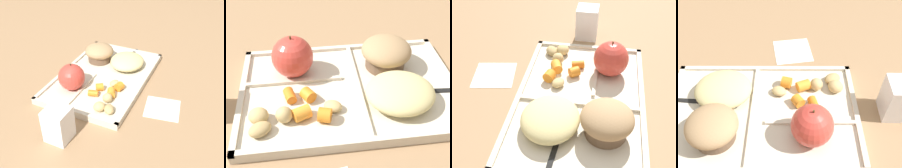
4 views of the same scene
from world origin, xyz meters
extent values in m
plane|color=#997551|center=(0.00, 0.00, 0.00)|extent=(6.00, 6.00, 0.00)
cube|color=beige|center=(0.00, 0.00, 0.01)|extent=(0.40, 0.26, 0.01)
cube|color=beige|center=(0.00, -0.13, 0.02)|extent=(0.40, 0.01, 0.01)
cube|color=beige|center=(0.00, 0.13, 0.02)|extent=(0.40, 0.01, 0.01)
cube|color=beige|center=(-0.19, 0.00, 0.02)|extent=(0.01, 0.26, 0.01)
cube|color=beige|center=(0.19, 0.00, 0.02)|extent=(0.01, 0.26, 0.01)
cube|color=beige|center=(0.02, 0.00, 0.02)|extent=(0.01, 0.24, 0.01)
cube|color=beige|center=(-0.10, 0.03, 0.02)|extent=(0.18, 0.01, 0.01)
sphere|color=#C63D33|center=(-0.10, 0.06, 0.05)|extent=(0.08, 0.08, 0.08)
cylinder|color=#4C381E|center=(-0.10, 0.06, 0.09)|extent=(0.00, 0.00, 0.01)
cylinder|color=brown|center=(0.08, 0.06, 0.03)|extent=(0.08, 0.08, 0.03)
ellipsoid|color=tan|center=(0.08, 0.06, 0.05)|extent=(0.10, 0.10, 0.05)
cylinder|color=orange|center=(-0.11, -0.02, 0.02)|extent=(0.02, 0.03, 0.02)
cylinder|color=orange|center=(-0.05, -0.07, 0.03)|extent=(0.03, 0.03, 0.02)
cylinder|color=orange|center=(-0.09, -0.06, 0.03)|extent=(0.03, 0.03, 0.02)
cylinder|color=orange|center=(-0.08, -0.02, 0.02)|extent=(0.03, 0.03, 0.02)
ellipsoid|color=tan|center=(-0.04, -0.05, 0.02)|extent=(0.04, 0.04, 0.02)
ellipsoid|color=tan|center=(-0.12, -0.07, 0.03)|extent=(0.03, 0.03, 0.03)
ellipsoid|color=tan|center=(-0.15, -0.09, 0.02)|extent=(0.05, 0.04, 0.02)
ellipsoid|color=tan|center=(-0.16, -0.06, 0.03)|extent=(0.04, 0.04, 0.02)
ellipsoid|color=#D6C684|center=(0.08, -0.05, 0.03)|extent=(0.12, 0.11, 0.04)
sphere|color=brown|center=(0.09, -0.05, 0.03)|extent=(0.04, 0.04, 0.04)
sphere|color=brown|center=(0.06, -0.04, 0.03)|extent=(0.03, 0.03, 0.03)
cube|color=black|center=(0.16, -0.03, 0.01)|extent=(0.11, 0.02, 0.00)
cube|color=black|center=(0.09, -0.02, 0.01)|extent=(0.03, 0.02, 0.00)
cylinder|color=black|center=(0.06, -0.01, 0.01)|extent=(0.02, 0.00, 0.00)
cylinder|color=black|center=(0.06, -0.02, 0.01)|extent=(0.02, 0.00, 0.00)
cylinder|color=black|center=(0.06, -0.03, 0.01)|extent=(0.02, 0.00, 0.00)
cube|color=white|center=(-0.28, -0.01, 0.04)|extent=(0.06, 0.06, 0.09)
cube|color=white|center=(-0.07, -0.21, 0.00)|extent=(0.11, 0.11, 0.00)
camera|label=1|loc=(-0.65, -0.32, 0.49)|focal=43.69mm
camera|label=2|loc=(-0.07, -0.40, 0.38)|focal=46.90mm
camera|label=3|loc=(0.44, 0.04, 0.42)|focal=46.25mm
camera|label=4|loc=(-0.06, 0.32, 0.45)|focal=41.98mm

